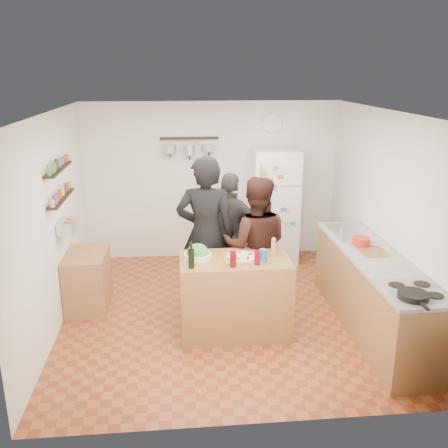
{
  "coord_description": "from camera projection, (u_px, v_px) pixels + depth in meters",
  "views": [
    {
      "loc": [
        -0.57,
        -5.7,
        2.96
      ],
      "look_at": [
        0.0,
        0.1,
        1.15
      ],
      "focal_mm": 40.0,
      "sensor_mm": 36.0,
      "label": 1
    }
  ],
  "objects": [
    {
      "name": "room_shell",
      "position": [
        222.0,
        210.0,
        6.34
      ],
      "size": [
        4.2,
        4.2,
        4.2
      ],
      "color": "brown",
      "rests_on": "ground"
    },
    {
      "name": "prep_island",
      "position": [
        235.0,
        295.0,
        5.78
      ],
      "size": [
        1.25,
        0.72,
        0.91
      ],
      "primitive_type": "cube",
      "color": "#935E35",
      "rests_on": "floor"
    },
    {
      "name": "pizza_board",
      "position": [
        242.0,
        258.0,
        5.63
      ],
      "size": [
        0.42,
        0.34,
        0.02
      ],
      "primitive_type": "cube",
      "color": "olive",
      "rests_on": "prep_island"
    },
    {
      "name": "pizza",
      "position": [
        242.0,
        257.0,
        5.63
      ],
      "size": [
        0.34,
        0.34,
        0.02
      ],
      "primitive_type": "cylinder",
      "color": "beige",
      "rests_on": "pizza_board"
    },
    {
      "name": "salad_bowl",
      "position": [
        198.0,
        256.0,
        5.64
      ],
      "size": [
        0.31,
        0.31,
        0.06
      ],
      "primitive_type": "cylinder",
      "color": "silver",
      "rests_on": "prep_island"
    },
    {
      "name": "wine_bottle",
      "position": [
        191.0,
        259.0,
        5.36
      ],
      "size": [
        0.07,
        0.07,
        0.21
      ],
      "primitive_type": "cylinder",
      "color": "black",
      "rests_on": "prep_island"
    },
    {
      "name": "wine_glass_near",
      "position": [
        233.0,
        259.0,
        5.39
      ],
      "size": [
        0.07,
        0.07,
        0.17
      ],
      "primitive_type": "cylinder",
      "color": "#55070C",
      "rests_on": "prep_island"
    },
    {
      "name": "wine_glass_far",
      "position": [
        257.0,
        258.0,
        5.45
      ],
      "size": [
        0.06,
        0.06,
        0.15
      ],
      "primitive_type": "cylinder",
      "color": "#5D080F",
      "rests_on": "prep_island"
    },
    {
      "name": "pepper_mill",
      "position": [
        273.0,
        249.0,
        5.71
      ],
      "size": [
        0.05,
        0.05,
        0.17
      ],
      "primitive_type": "cylinder",
      "color": "#A98246",
      "rests_on": "prep_island"
    },
    {
      "name": "salt_canister",
      "position": [
        263.0,
        256.0,
        5.54
      ],
      "size": [
        0.09,
        0.09,
        0.14
      ],
      "primitive_type": "cylinder",
      "color": "#1C4E9B",
      "rests_on": "prep_island"
    },
    {
      "name": "person_left",
      "position": [
        206.0,
        235.0,
        6.16
      ],
      "size": [
        0.78,
        0.57,
        2.0
      ],
      "primitive_type": "imported",
      "rotation": [
        0.0,
        0.0,
        3.01
      ],
      "color": "black",
      "rests_on": "floor"
    },
    {
      "name": "person_center",
      "position": [
        255.0,
        246.0,
        6.17
      ],
      "size": [
        0.95,
        0.79,
        1.74
      ],
      "primitive_type": "imported",
      "rotation": [
        0.0,
        0.0,
        2.97
      ],
      "color": "black",
      "rests_on": "floor"
    },
    {
      "name": "person_back",
      "position": [
        231.0,
        235.0,
        6.7
      ],
      "size": [
        1.06,
        0.77,
        1.67
      ],
      "primitive_type": "imported",
      "rotation": [
        0.0,
        0.0,
        2.73
      ],
      "color": "#2A2725",
      "rests_on": "floor"
    },
    {
      "name": "counter_run",
      "position": [
        373.0,
        293.0,
        5.85
      ],
      "size": [
        0.63,
        2.63,
        0.9
      ],
      "primitive_type": "cube",
      "color": "#9E7042",
      "rests_on": "floor"
    },
    {
      "name": "stove_top",
      "position": [
        415.0,
        292.0,
        4.81
      ],
      "size": [
        0.6,
        0.62,
        0.02
      ],
      "primitive_type": "cube",
      "color": "white",
      "rests_on": "counter_run"
    },
    {
      "name": "skillet",
      "position": [
        413.0,
        296.0,
        4.64
      ],
      "size": [
        0.29,
        0.29,
        0.06
      ],
      "primitive_type": "cylinder",
      "color": "black",
      "rests_on": "stove_top"
    },
    {
      "name": "sink",
      "position": [
        352.0,
        233.0,
        6.52
      ],
      "size": [
        0.5,
        0.8,
        0.03
      ],
      "primitive_type": "cube",
      "color": "silver",
      "rests_on": "counter_run"
    },
    {
      "name": "cutting_board",
      "position": [
        373.0,
        253.0,
        5.83
      ],
      "size": [
        0.3,
        0.4,
        0.02
      ],
      "primitive_type": "cube",
      "color": "#8F5E34",
      "rests_on": "counter_run"
    },
    {
      "name": "red_bowl",
      "position": [
        361.0,
        241.0,
        6.05
      ],
      "size": [
        0.22,
        0.22,
        0.09
      ],
      "primitive_type": "cylinder",
      "color": "red",
      "rests_on": "counter_run"
    },
    {
      "name": "fridge",
      "position": [
        274.0,
        206.0,
        7.83
      ],
      "size": [
        0.7,
        0.68,
        1.8
      ],
      "primitive_type": "cube",
      "color": "white",
      "rests_on": "floor"
    },
    {
      "name": "wall_clock",
      "position": [
        272.0,
        124.0,
        7.77
      ],
      "size": [
        0.3,
        0.03,
        0.3
      ],
      "primitive_type": "cylinder",
      "rotation": [
        1.57,
        0.0,
        0.0
      ],
      "color": "silver",
      "rests_on": "back_wall"
    },
    {
      "name": "spice_shelf_lower",
      "position": [
        61.0,
        198.0,
        5.91
      ],
      "size": [
        0.12,
        1.0,
        0.02
      ],
      "primitive_type": "cube",
      "color": "black",
      "rests_on": "left_wall"
    },
    {
      "name": "spice_shelf_upper",
      "position": [
        59.0,
        169.0,
        5.81
      ],
      "size": [
        0.12,
        1.0,
        0.02
      ],
      "primitive_type": "cube",
      "color": "black",
      "rests_on": "left_wall"
    },
    {
      "name": "produce_basket",
      "position": [
        67.0,
        226.0,
        6.02
      ],
      "size": [
        0.18,
        0.35,
        0.14
      ],
      "primitive_type": "cube",
      "color": "silver",
      "rests_on": "left_wall"
    },
    {
      "name": "side_table",
      "position": [
        88.0,
        280.0,
        6.42
      ],
      "size": [
        0.5,
        0.8,
        0.73
      ],
      "primitive_type": "cube",
      "color": "#A57445",
      "rests_on": "floor"
    },
    {
      "name": "pot_rack",
      "position": [
        189.0,
        138.0,
        7.64
      ],
      "size": [
        0.9,
        0.04,
        0.04
      ],
      "primitive_type": "cube",
      "color": "black",
      "rests_on": "back_wall"
    }
  ]
}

